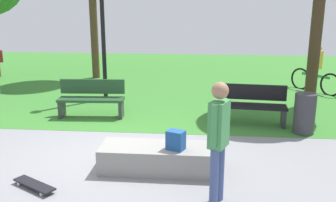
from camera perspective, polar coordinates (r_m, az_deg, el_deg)
The scene contains 11 objects.
ground_plane at distance 7.18m, azimuth -8.95°, elevation -7.90°, with size 28.00×28.00×0.00m, color gray.
grass_lawn at distance 14.36m, azimuth -1.64°, elevation 3.78°, with size 26.60×12.83×0.01m, color #387A2D.
concrete_ledge at distance 6.37m, azimuth -0.97°, elevation -8.69°, with size 2.06×0.71×0.42m, color gray.
backpack_on_ledge at distance 6.10m, azimuth 1.19°, elevation -5.98°, with size 0.28×0.20×0.32m, color #1E4C8C.
skater_performing_trick at distance 5.10m, azimuth 7.71°, elevation -5.04°, with size 0.31×0.40×1.75m.
skateboard_by_ledge at distance 6.18m, azimuth -19.73°, elevation -11.90°, with size 0.79×0.57×0.08m.
park_bench_center_lawn at distance 8.82m, azimuth 12.52°, elevation -0.45°, with size 1.63×0.61×0.91m.
park_bench_near_path at distance 9.39m, azimuth -11.57°, elevation 0.52°, with size 1.62×0.56×0.91m.
lamp_post at distance 10.78m, azimuth -10.02°, elevation 13.30°, with size 0.28×0.28×4.11m.
trash_bin at distance 8.52m, azimuth 20.11°, elevation -1.82°, with size 0.45×0.45×0.89m, color #333338.
cyclist_on_bicycle at distance 12.59m, azimuth 21.61°, elevation 4.09°, with size 1.18×1.46×1.52m.
Camera 1 is at (1.70, -6.41, 2.75)m, focal length 39.96 mm.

